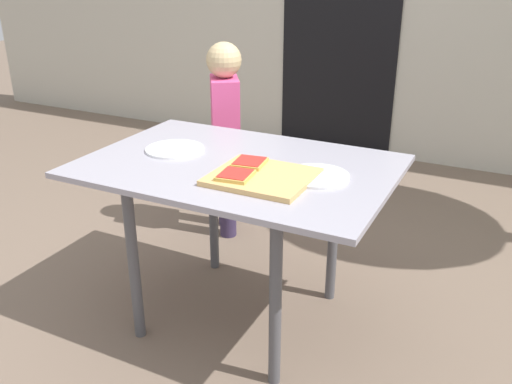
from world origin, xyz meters
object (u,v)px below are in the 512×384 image
object	(u,v)px
dining_table	(238,183)
plate_white_right	(317,176)
cutting_board	(262,177)
child_left	(225,126)
pizza_slice_near_left	(235,175)
plate_white_left	(175,149)
pizza_slice_far_left	(249,162)

from	to	relation	value
dining_table	plate_white_right	bearing A→B (deg)	0.11
cutting_board	child_left	size ratio (longest dim) A/B	0.34
cutting_board	pizza_slice_near_left	xyz separation A→B (m)	(-0.07, -0.07, 0.02)
pizza_slice_near_left	plate_white_left	size ratio (longest dim) A/B	0.57
plate_white_left	child_left	world-z (taller)	child_left
plate_white_right	child_left	distance (m)	1.04
cutting_board	plate_white_right	size ratio (longest dim) A/B	1.46
pizza_slice_far_left	child_left	bearing A→B (deg)	125.33
plate_white_left	plate_white_right	bearing A→B (deg)	-1.94
dining_table	plate_white_left	bearing A→B (deg)	175.91
pizza_slice_near_left	pizza_slice_far_left	distance (m)	0.14
pizza_slice_near_left	plate_white_left	bearing A→B (deg)	153.32
pizza_slice_near_left	cutting_board	bearing A→B (deg)	42.13
child_left	pizza_slice_near_left	bearing A→B (deg)	-58.48
pizza_slice_far_left	plate_white_right	size ratio (longest dim) A/B	0.58
pizza_slice_near_left	plate_white_left	world-z (taller)	pizza_slice_near_left
pizza_slice_far_left	plate_white_right	xyz separation A→B (m)	(0.25, 0.04, -0.02)
pizza_slice_near_left	child_left	bearing A→B (deg)	121.52
plate_white_right	dining_table	bearing A→B (deg)	-179.89
pizza_slice_near_left	plate_white_right	bearing A→B (deg)	36.09
pizza_slice_far_left	plate_white_right	distance (m)	0.26
dining_table	child_left	distance (m)	0.82
dining_table	cutting_board	bearing A→B (deg)	-34.70
plate_white_right	child_left	world-z (taller)	child_left
plate_white_left	child_left	size ratio (longest dim) A/B	0.23
cutting_board	pizza_slice_far_left	bearing A→B (deg)	140.58
pizza_slice_far_left	dining_table	bearing A→B (deg)	152.21
cutting_board	plate_white_left	xyz separation A→B (m)	(-0.46, 0.13, -0.00)
child_left	plate_white_right	bearing A→B (deg)	-41.94
plate_white_right	pizza_slice_far_left	bearing A→B (deg)	-171.77
plate_white_left	pizza_slice_far_left	bearing A→B (deg)	-8.80
plate_white_left	pizza_slice_near_left	bearing A→B (deg)	-26.68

